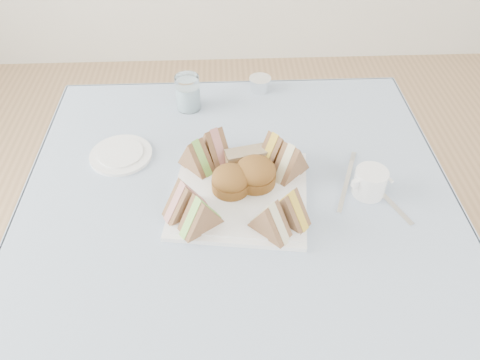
{
  "coord_description": "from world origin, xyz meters",
  "views": [
    {
      "loc": [
        -0.03,
        -0.76,
        1.53
      ],
      "look_at": [
        0.0,
        0.01,
        0.8
      ],
      "focal_mm": 35.0,
      "sensor_mm": 36.0,
      "label": 1
    }
  ],
  "objects_px": {
    "serving_plate": "(240,194)",
    "water_glass": "(188,93)",
    "table": "(239,289)",
    "creamer_jug": "(370,182)"
  },
  "relations": [
    {
      "from": "serving_plate",
      "to": "water_glass",
      "type": "height_order",
      "value": "water_glass"
    },
    {
      "from": "serving_plate",
      "to": "table",
      "type": "bearing_deg",
      "value": -101.48
    },
    {
      "from": "table",
      "to": "serving_plate",
      "type": "distance_m",
      "value": 0.38
    },
    {
      "from": "table",
      "to": "creamer_jug",
      "type": "xyz_separation_m",
      "value": [
        0.3,
        0.01,
        0.41
      ]
    },
    {
      "from": "table",
      "to": "water_glass",
      "type": "height_order",
      "value": "water_glass"
    },
    {
      "from": "table",
      "to": "serving_plate",
      "type": "xyz_separation_m",
      "value": [
        0.0,
        0.01,
        0.38
      ]
    },
    {
      "from": "serving_plate",
      "to": "creamer_jug",
      "type": "bearing_deg",
      "value": 7.21
    },
    {
      "from": "table",
      "to": "serving_plate",
      "type": "relative_size",
      "value": 2.92
    },
    {
      "from": "serving_plate",
      "to": "creamer_jug",
      "type": "xyz_separation_m",
      "value": [
        0.3,
        -0.0,
        0.03
      ]
    },
    {
      "from": "table",
      "to": "water_glass",
      "type": "xyz_separation_m",
      "value": [
        -0.13,
        0.38,
        0.43
      ]
    }
  ]
}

